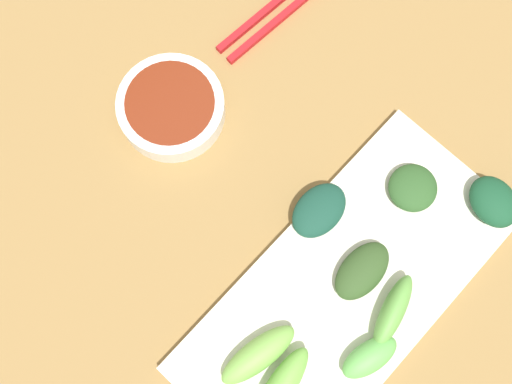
{
  "coord_description": "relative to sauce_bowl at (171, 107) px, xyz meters",
  "views": [
    {
      "loc": [
        0.1,
        -0.1,
        0.7
      ],
      "look_at": [
        -0.01,
        0.02,
        0.05
      ],
      "focal_mm": 44.97,
      "sensor_mm": 36.0,
      "label": 1
    }
  ],
  "objects": [
    {
      "name": "tabletop",
      "position": [
        0.14,
        -0.03,
        -0.03
      ],
      "size": [
        2.1,
        2.1,
        0.02
      ],
      "primitive_type": "cube",
      "color": "olive",
      "rests_on": "ground"
    },
    {
      "name": "broccoli_leafy_7",
      "position": [
        0.2,
        0.02,
        0.01
      ],
      "size": [
        0.05,
        0.07,
        0.02
      ],
      "primitive_type": "ellipsoid",
      "rotation": [
        0.0,
        0.0,
        0.01
      ],
      "color": "#184535",
      "rests_on": "serving_plate"
    },
    {
      "name": "sauce_bowl",
      "position": [
        0.0,
        0.0,
        0.0
      ],
      "size": [
        0.12,
        0.12,
        0.03
      ],
      "color": "white",
      "rests_on": "tabletop"
    },
    {
      "name": "broccoli_stalk_4",
      "position": [
        0.32,
        -0.0,
        0.01
      ],
      "size": [
        0.04,
        0.08,
        0.03
      ],
      "primitive_type": "ellipsoid",
      "rotation": [
        0.0,
        0.0,
        0.28
      ],
      "color": "#63A847",
      "rests_on": "serving_plate"
    },
    {
      "name": "serving_plate",
      "position": [
        0.27,
        -0.02,
        -0.01
      ],
      "size": [
        0.18,
        0.38,
        0.01
      ],
      "primitive_type": "cube",
      "color": "silver",
      "rests_on": "tabletop"
    },
    {
      "name": "broccoli_leafy_1",
      "position": [
        0.25,
        0.11,
        0.01
      ],
      "size": [
        0.06,
        0.06,
        0.02
      ],
      "primitive_type": "ellipsoid",
      "rotation": [
        0.0,
        0.0,
        0.24
      ],
      "color": "#2C5526",
      "rests_on": "serving_plate"
    },
    {
      "name": "broccoli_leafy_6",
      "position": [
        0.32,
        0.15,
        0.01
      ],
      "size": [
        0.07,
        0.06,
        0.03
      ],
      "primitive_type": "ellipsoid",
      "rotation": [
        0.0,
        0.0,
        -0.3
      ],
      "color": "#184B2D",
      "rests_on": "serving_plate"
    },
    {
      "name": "broccoli_stalk_5",
      "position": [
        0.33,
        -0.05,
        0.01
      ],
      "size": [
        0.04,
        0.07,
        0.03
      ],
      "primitive_type": "ellipsoid",
      "rotation": [
        0.0,
        0.0,
        -0.25
      ],
      "color": "#62B552",
      "rests_on": "serving_plate"
    },
    {
      "name": "broccoli_stalk_2",
      "position": [
        0.25,
        -0.13,
        0.01
      ],
      "size": [
        0.05,
        0.09,
        0.03
      ],
      "primitive_type": "ellipsoid",
      "rotation": [
        0.0,
        0.0,
        -0.19
      ],
      "color": "#77B54B",
      "rests_on": "serving_plate"
    },
    {
      "name": "broccoli_leafy_0",
      "position": [
        0.27,
        0.01,
        0.01
      ],
      "size": [
        0.04,
        0.07,
        0.02
      ],
      "primitive_type": "ellipsoid",
      "rotation": [
        0.0,
        0.0,
        0.02
      ],
      "color": "#304D22",
      "rests_on": "serving_plate"
    }
  ]
}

